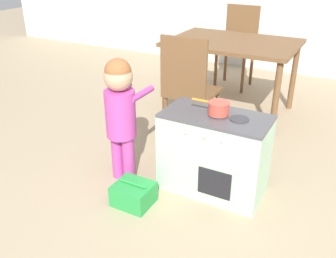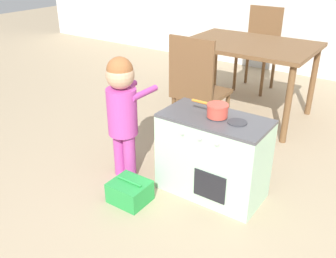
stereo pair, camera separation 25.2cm
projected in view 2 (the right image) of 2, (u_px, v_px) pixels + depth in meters
name	position (u px, v px, depth m)	size (l,w,h in m)	color
ground_plane	(147.00, 255.00, 2.07)	(16.00, 16.00, 0.00)	tan
play_kitchen	(212.00, 156.00, 2.48)	(0.69, 0.37, 0.57)	#B2DBB7
toy_pot	(217.00, 110.00, 2.33)	(0.25, 0.14, 0.08)	#E04C3D
child_figure	(122.00, 104.00, 2.54)	(0.23, 0.37, 0.90)	#BC429E
toy_basket	(130.00, 192.00, 2.48)	(0.25, 0.22, 0.16)	green
dining_table	(249.00, 52.00, 3.53)	(1.20, 0.86, 0.72)	brown
dining_chair_near	(197.00, 89.00, 3.03)	(0.39, 0.39, 0.93)	brown
dining_chair_far	(259.00, 47.00, 4.30)	(0.39, 0.39, 0.93)	brown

